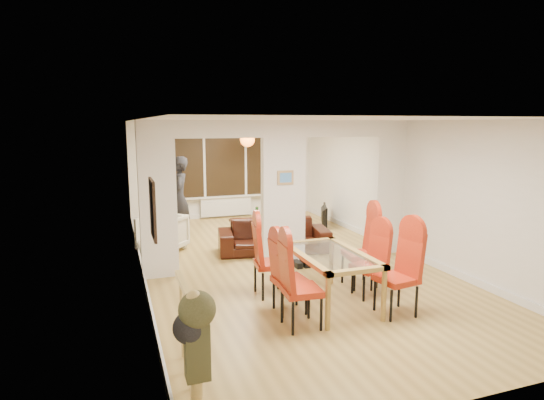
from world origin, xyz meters
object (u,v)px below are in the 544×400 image
dining_chair_rb (369,262)px  bowl (261,217)px  dining_chair_lc (271,258)px  coffee_table (254,225)px  dining_chair_la (301,283)px  television (321,216)px  bottle (257,212)px  sofa (274,236)px  armchair (162,233)px  dining_chair_ra (396,272)px  person (179,199)px  dining_table (330,278)px  dining_chair_rc (360,249)px  dining_chair_lb (290,275)px

dining_chair_rb → bowl: size_ratio=5.06×
dining_chair_lc → coffee_table: bearing=84.2°
dining_chair_la → dining_chair_rb: size_ratio=1.10×
television → bowl: (-1.53, 0.22, 0.02)m
dining_chair_lc → bottle: (1.10, 4.18, -0.16)m
coffee_table → bowl: bowl is taller
sofa → television: size_ratio=2.38×
sofa → armchair: size_ratio=2.73×
dining_chair_ra → person: 5.40m
sofa → bowl: sofa is taller
dining_chair_lc → person: (-0.82, 3.71, 0.36)m
dining_chair_ra → television: dining_chair_ra is taller
dining_table → dining_chair_la: size_ratio=1.40×
dining_chair_rc → sofa: 2.37m
dining_table → dining_chair_lc: dining_chair_lc is taller
dining_chair_lc → dining_chair_ra: (1.35, -1.22, 0.02)m
dining_chair_la → coffee_table: size_ratio=1.03×
dining_chair_lb → dining_chair_la: bearing=-97.9°
dining_chair_rb → dining_chair_rc: bearing=62.7°
dining_chair_rc → bowl: (-0.26, 4.27, -0.31)m
dining_chair_ra → bowl: bearing=83.0°
dining_chair_la → dining_chair_rc: bearing=40.6°
dining_chair_rb → dining_chair_rc: dining_chair_rc is taller
bottle → dining_chair_rc: bearing=-85.3°
dining_chair_rb → coffee_table: (-0.34, 4.64, -0.39)m
dining_chair_lb → coffee_table: dining_chair_lb is taller
television → bowl: television is taller
dining_chair_la → person: bearing=104.0°
dining_chair_lb → sofa: 2.97m
dining_chair_la → television: size_ratio=1.24×
dining_chair_la → dining_chair_rc: dining_chair_rc is taller
bottle → dining_chair_lc: bearing=-104.7°
dining_chair_rc → bowl: bearing=101.3°
dining_chair_lc → armchair: bearing=121.3°
dining_chair_lb → sofa: bearing=70.9°
dining_chair_lc → sofa: 2.34m
dining_chair_la → coffee_table: 5.38m
dining_chair_lc → dining_chair_rb: bearing=-13.7°
armchair → person: bearing=99.6°
dining_chair_lb → dining_chair_rb: (1.31, 0.15, -0.01)m
dining_chair_ra → coffee_table: (-0.35, 5.33, -0.46)m
dining_chair_rc → dining_chair_lc: bearing=-175.9°
dining_chair_lb → bowl: size_ratio=5.13×
person → bowl: 2.17m
dining_chair_lc → bowl: (1.19, 4.18, -0.29)m
dining_chair_lc → dining_chair_la: bearing=-82.0°
dining_chair_rb → dining_chair_rc: size_ratio=0.88×
dining_chair_lb → dining_chair_lc: size_ratio=0.93×
person → television: size_ratio=2.01×
bottle → dining_chair_ra: bearing=-87.4°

